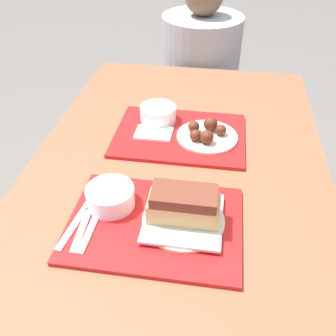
{
  "coord_description": "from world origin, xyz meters",
  "views": [
    {
      "loc": [
        0.11,
        -0.78,
        1.46
      ],
      "look_at": [
        -0.02,
        0.03,
        0.82
      ],
      "focal_mm": 40.0,
      "sensor_mm": 36.0,
      "label": 1
    }
  ],
  "objects_px": {
    "person_seated_across": "(200,64)",
    "bowl_coleslaw_near": "(110,196)",
    "tray_far": "(180,135)",
    "bowl_coleslaw_far": "(158,113)",
    "wings_plate_far": "(207,133)",
    "tray_near": "(155,224)",
    "brisket_sandwich_plate": "(184,210)"
  },
  "relations": [
    {
      "from": "person_seated_across",
      "to": "bowl_coleslaw_near",
      "type": "bearing_deg",
      "value": -96.92
    },
    {
      "from": "person_seated_across",
      "to": "tray_far",
      "type": "bearing_deg",
      "value": -90.48
    },
    {
      "from": "tray_far",
      "to": "bowl_coleslaw_far",
      "type": "height_order",
      "value": "bowl_coleslaw_far"
    },
    {
      "from": "bowl_coleslaw_near",
      "to": "wings_plate_far",
      "type": "xyz_separation_m",
      "value": [
        0.22,
        0.35,
        -0.01
      ]
    },
    {
      "from": "bowl_coleslaw_far",
      "to": "wings_plate_far",
      "type": "xyz_separation_m",
      "value": [
        0.17,
        -0.08,
        -0.01
      ]
    },
    {
      "from": "tray_far",
      "to": "bowl_coleslaw_near",
      "type": "relative_size",
      "value": 3.43
    },
    {
      "from": "tray_near",
      "to": "wings_plate_far",
      "type": "xyz_separation_m",
      "value": [
        0.1,
        0.4,
        0.02
      ]
    },
    {
      "from": "bowl_coleslaw_near",
      "to": "bowl_coleslaw_far",
      "type": "bearing_deg",
      "value": 83.7
    },
    {
      "from": "bowl_coleslaw_near",
      "to": "wings_plate_far",
      "type": "distance_m",
      "value": 0.42
    },
    {
      "from": "bowl_coleslaw_near",
      "to": "person_seated_across",
      "type": "bearing_deg",
      "value": 83.08
    },
    {
      "from": "tray_near",
      "to": "tray_far",
      "type": "xyz_separation_m",
      "value": [
        0.01,
        0.41,
        0.0
      ]
    },
    {
      "from": "bowl_coleslaw_near",
      "to": "wings_plate_far",
      "type": "bearing_deg",
      "value": 57.76
    },
    {
      "from": "tray_near",
      "to": "wings_plate_far",
      "type": "relative_size",
      "value": 2.15
    },
    {
      "from": "bowl_coleslaw_near",
      "to": "person_seated_across",
      "type": "height_order",
      "value": "person_seated_across"
    },
    {
      "from": "bowl_coleslaw_far",
      "to": "wings_plate_far",
      "type": "bearing_deg",
      "value": -25.67
    },
    {
      "from": "tray_near",
      "to": "person_seated_across",
      "type": "distance_m",
      "value": 1.2
    },
    {
      "from": "bowl_coleslaw_near",
      "to": "bowl_coleslaw_far",
      "type": "height_order",
      "value": "same"
    },
    {
      "from": "bowl_coleslaw_far",
      "to": "tray_near",
      "type": "bearing_deg",
      "value": -81.15
    },
    {
      "from": "bowl_coleslaw_near",
      "to": "person_seated_across",
      "type": "distance_m",
      "value": 1.17
    },
    {
      "from": "brisket_sandwich_plate",
      "to": "wings_plate_far",
      "type": "relative_size",
      "value": 1.03
    },
    {
      "from": "bowl_coleslaw_near",
      "to": "brisket_sandwich_plate",
      "type": "height_order",
      "value": "brisket_sandwich_plate"
    },
    {
      "from": "tray_far",
      "to": "wings_plate_far",
      "type": "relative_size",
      "value": 2.15
    },
    {
      "from": "tray_near",
      "to": "brisket_sandwich_plate",
      "type": "relative_size",
      "value": 2.09
    },
    {
      "from": "brisket_sandwich_plate",
      "to": "tray_far",
      "type": "bearing_deg",
      "value": 98.56
    },
    {
      "from": "bowl_coleslaw_near",
      "to": "tray_far",
      "type": "bearing_deg",
      "value": 69.76
    },
    {
      "from": "tray_near",
      "to": "tray_far",
      "type": "distance_m",
      "value": 0.41
    },
    {
      "from": "tray_far",
      "to": "person_seated_across",
      "type": "bearing_deg",
      "value": 89.52
    },
    {
      "from": "tray_near",
      "to": "person_seated_across",
      "type": "relative_size",
      "value": 0.61
    },
    {
      "from": "wings_plate_far",
      "to": "brisket_sandwich_plate",
      "type": "bearing_deg",
      "value": -94.35
    },
    {
      "from": "tray_far",
      "to": "person_seated_across",
      "type": "xyz_separation_m",
      "value": [
        0.01,
        0.79,
        -0.08
      ]
    },
    {
      "from": "tray_near",
      "to": "wings_plate_far",
      "type": "height_order",
      "value": "wings_plate_far"
    },
    {
      "from": "brisket_sandwich_plate",
      "to": "bowl_coleslaw_near",
      "type": "bearing_deg",
      "value": 170.45
    }
  ]
}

